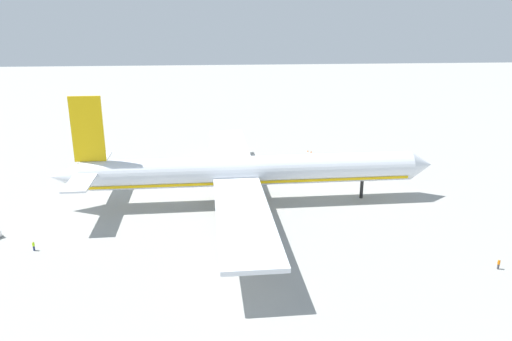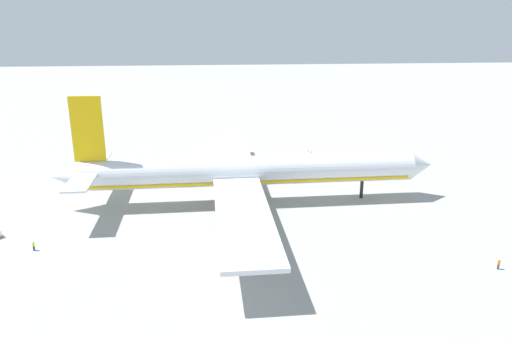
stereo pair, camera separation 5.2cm
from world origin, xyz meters
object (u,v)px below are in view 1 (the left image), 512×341
traffic_cone_2 (102,151)px  airliner (244,172)px  baggage_cart_0 (87,141)px  traffic_cone_0 (308,151)px  ground_worker_0 (34,246)px  traffic_cone_3 (311,152)px  traffic_cone_1 (82,180)px  ground_worker_2 (499,264)px

traffic_cone_2 → airliner: bearing=-48.5°
airliner → baggage_cart_0: bearing=129.7°
baggage_cart_0 → traffic_cone_0: size_ratio=5.60×
ground_worker_0 → traffic_cone_3: ground_worker_0 is taller
traffic_cone_3 → traffic_cone_0: bearing=124.2°
airliner → traffic_cone_1: 41.22m
traffic_cone_0 → traffic_cone_2: bearing=175.3°
traffic_cone_0 → traffic_cone_1: bearing=-159.8°
airliner → traffic_cone_3: airliner is taller
baggage_cart_0 → ground_worker_0: size_ratio=1.85×
airliner → traffic_cone_2: airliner is taller
airliner → traffic_cone_2: size_ratio=143.97×
traffic_cone_3 → ground_worker_0: bearing=-136.2°
airliner → baggage_cart_0: size_ratio=25.71×
ground_worker_0 → traffic_cone_0: bearing=44.8°
ground_worker_0 → traffic_cone_3: size_ratio=3.03×
ground_worker_0 → ground_worker_2: 74.15m
traffic_cone_0 → traffic_cone_1: same height
ground_worker_2 → traffic_cone_3: size_ratio=3.05×
traffic_cone_1 → traffic_cone_3: (58.62, 20.15, 0.00)m
ground_worker_2 → traffic_cone_2: (-74.87, 74.05, -0.58)m
traffic_cone_1 → traffic_cone_2: same height
airliner → ground_worker_2: 48.65m
traffic_cone_2 → baggage_cart_0: bearing=121.5°
baggage_cart_0 → traffic_cone_3: baggage_cart_0 is taller
baggage_cart_0 → traffic_cone_0: 67.20m
baggage_cart_0 → ground_worker_0: bearing=-83.3°
traffic_cone_0 → traffic_cone_1: 61.65m
ground_worker_0 → traffic_cone_1: bearing=91.5°
ground_worker_0 → traffic_cone_2: (-1.83, 61.28, -0.57)m
airliner → ground_worker_0: airliner is taller
airliner → traffic_cone_0: 43.85m
ground_worker_2 → traffic_cone_0: 71.07m
traffic_cone_2 → traffic_cone_3: (59.53, -5.92, 0.00)m
baggage_cart_0 → ground_worker_2: (81.46, -84.79, 0.12)m
traffic_cone_0 → traffic_cone_3: 1.33m
traffic_cone_1 → traffic_cone_3: same height
traffic_cone_3 → baggage_cart_0: bearing=165.9°
ground_worker_0 → traffic_cone_1: (-0.92, 35.21, -0.57)m
airliner → traffic_cone_1: size_ratio=143.97×
baggage_cart_0 → traffic_cone_1: 37.58m
airliner → ground_worker_2: airliner is taller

